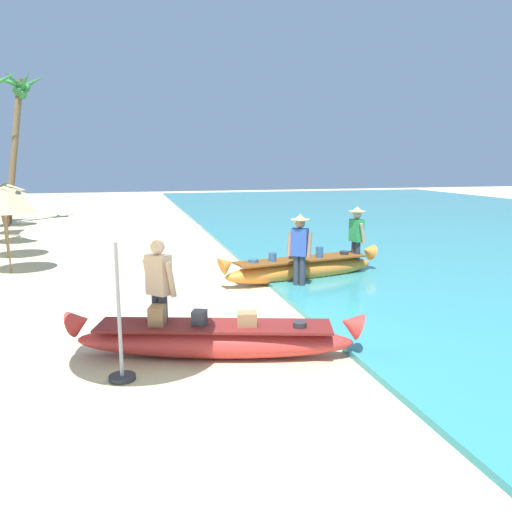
{
  "coord_description": "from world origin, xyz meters",
  "views": [
    {
      "loc": [
        -1.08,
        -8.09,
        2.93
      ],
      "look_at": [
        1.6,
        2.34,
        0.9
      ],
      "focal_mm": 36.07,
      "sensor_mm": 36.0,
      "label": 1
    }
  ],
  "objects": [
    {
      "name": "parasol_row_4",
      "position": [
        -6.06,
        16.57,
        1.75
      ],
      "size": [
        1.6,
        1.6,
        1.91
      ],
      "color": "#8E6B47",
      "rests_on": "ground"
    },
    {
      "name": "parasol_row_0",
      "position": [
        -4.03,
        6.26,
        1.75
      ],
      "size": [
        1.6,
        1.6,
        1.91
      ],
      "color": "#8E6B47",
      "rests_on": "ground"
    },
    {
      "name": "person_vendor_hatted",
      "position": [
        2.72,
        2.73,
        1.0
      ],
      "size": [
        0.57,
        0.49,
        1.73
      ],
      "color": "#333842",
      "rests_on": "ground"
    },
    {
      "name": "boat_red_foreground",
      "position": [
        0.14,
        -0.82,
        0.29
      ],
      "size": [
        4.4,
        1.79,
        0.79
      ],
      "color": "red",
      "rests_on": "ground"
    },
    {
      "name": "person_vendor_assistant",
      "position": [
        4.61,
        3.79,
        1.03
      ],
      "size": [
        0.44,
        0.58,
        1.77
      ],
      "color": "#333842",
      "rests_on": "ground"
    },
    {
      "name": "parasol_row_2",
      "position": [
        -5.17,
        11.43,
        1.75
      ],
      "size": [
        1.6,
        1.6,
        1.91
      ],
      "color": "#8E6B47",
      "rests_on": "ground"
    },
    {
      "name": "parasol_row_1",
      "position": [
        -4.54,
        8.55,
        1.75
      ],
      "size": [
        1.6,
        1.6,
        1.91
      ],
      "color": "#8E6B47",
      "rests_on": "ground"
    },
    {
      "name": "palm_tree_tall_inland",
      "position": [
        -5.46,
        17.76,
        5.37
      ],
      "size": [
        2.53,
        2.44,
        6.77
      ],
      "color": "brown",
      "rests_on": "ground"
    },
    {
      "name": "parasol_row_3",
      "position": [
        -5.56,
        13.85,
        1.75
      ],
      "size": [
        1.6,
        1.6,
        1.91
      ],
      "color": "#8E6B47",
      "rests_on": "ground"
    },
    {
      "name": "person_tourist_customer",
      "position": [
        -0.61,
        -0.34,
        0.99
      ],
      "size": [
        0.52,
        0.54,
        1.74
      ],
      "color": "#333842",
      "rests_on": "ground"
    },
    {
      "name": "boat_orange_midground",
      "position": [
        3.06,
        3.51,
        0.31
      ],
      "size": [
        4.35,
        1.46,
        0.83
      ],
      "color": "orange",
      "rests_on": "ground"
    },
    {
      "name": "ground_plane",
      "position": [
        0.0,
        0.0,
        0.0
      ],
      "size": [
        80.0,
        80.0,
        0.0
      ],
      "primitive_type": "plane",
      "color": "beige"
    },
    {
      "name": "patio_umbrella_large",
      "position": [
        -1.21,
        -1.32,
        2.21
      ],
      "size": [
        2.22,
        2.22,
        2.39
      ],
      "color": "#B7B7BC",
      "rests_on": "ground"
    }
  ]
}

